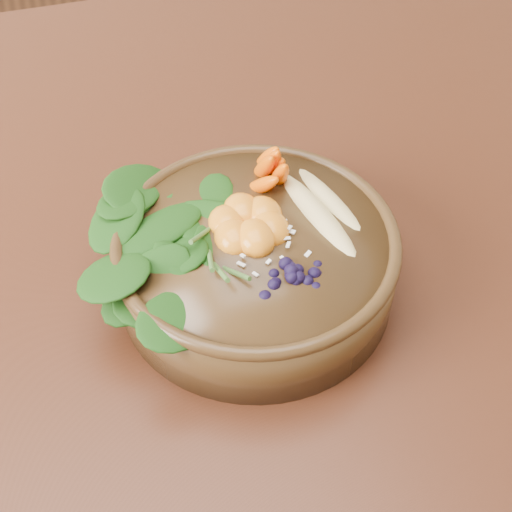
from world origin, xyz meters
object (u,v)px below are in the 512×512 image
(stoneware_bowl, at_px, (256,264))
(carrot_cluster, at_px, (261,147))
(banana_halves, at_px, (324,196))
(blueberry_pile, at_px, (292,262))
(mandarin_cluster, at_px, (249,215))
(kale_heap, at_px, (187,202))

(stoneware_bowl, xyz_separation_m, carrot_cluster, (0.03, 0.08, 0.07))
(carrot_cluster, relative_size, banana_halves, 0.47)
(blueberry_pile, bearing_deg, mandarin_cluster, 104.92)
(stoneware_bowl, bearing_deg, kale_heap, 141.06)
(kale_heap, height_order, carrot_cluster, carrot_cluster)
(mandarin_cluster, bearing_deg, blueberry_pile, -75.08)
(banana_halves, distance_m, mandarin_cluster, 0.07)
(stoneware_bowl, relative_size, mandarin_cluster, 3.15)
(stoneware_bowl, height_order, banana_halves, banana_halves)
(kale_heap, relative_size, blueberry_pile, 1.42)
(carrot_cluster, bearing_deg, blueberry_pile, -109.55)
(blueberry_pile, bearing_deg, carrot_cluster, 84.64)
(carrot_cluster, xyz_separation_m, blueberry_pile, (-0.01, -0.12, -0.02))
(blueberry_pile, bearing_deg, banana_halves, 52.68)
(carrot_cluster, relative_size, blueberry_pile, 0.60)
(kale_heap, bearing_deg, carrot_cluster, 24.70)
(stoneware_bowl, distance_m, carrot_cluster, 0.10)
(kale_heap, bearing_deg, stoneware_bowl, -38.94)
(mandarin_cluster, xyz_separation_m, blueberry_pile, (0.02, -0.06, 0.00))
(banana_halves, bearing_deg, stoneware_bowl, -177.26)
(mandarin_cluster, bearing_deg, carrot_cluster, 64.38)
(mandarin_cluster, bearing_deg, banana_halves, 4.44)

